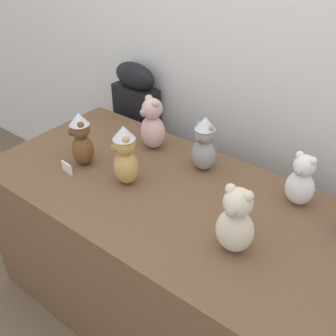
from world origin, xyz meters
TOP-DOWN VIEW (x-y plane):
  - wall_back at (0.00, 0.90)m, footprint 7.00×0.08m
  - display_table at (0.00, 0.25)m, footprint 1.65×0.80m
  - instrument_case at (-0.65, 0.78)m, footprint 0.29×0.13m
  - teddy_bear_blush at (-0.28, 0.49)m, footprint 0.17×0.16m
  - teddy_bear_cream at (0.38, 0.13)m, footprint 0.14×0.12m
  - teddy_bear_snow at (0.45, 0.51)m, footprint 0.13×0.12m
  - teddy_bear_chestnut at (-0.44, 0.19)m, footprint 0.15×0.14m
  - teddy_bear_ash at (0.02, 0.49)m, footprint 0.12×0.11m
  - teddy_bear_honey at (-0.19, 0.20)m, footprint 0.16×0.15m
  - name_card_front_left at (-0.44, 0.09)m, footprint 0.07×0.02m

SIDE VIEW (x-z plane):
  - display_table at x=0.00m, z-range 0.00..0.77m
  - instrument_case at x=-0.65m, z-range 0.00..1.04m
  - name_card_front_left at x=-0.44m, z-range 0.77..0.82m
  - teddy_bear_snow at x=0.45m, z-range 0.76..0.99m
  - teddy_bear_cream at x=0.38m, z-range 0.76..1.02m
  - teddy_bear_blush at x=-0.28m, z-range 0.76..1.02m
  - teddy_bear_chestnut at x=-0.44m, z-range 0.76..1.02m
  - teddy_bear_ash at x=0.02m, z-range 0.76..1.02m
  - teddy_bear_honey at x=-0.19m, z-range 0.76..1.03m
  - wall_back at x=0.00m, z-range 0.00..2.60m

